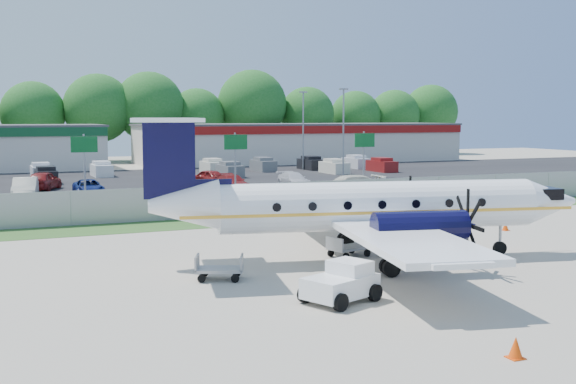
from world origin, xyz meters
name	(u,v)px	position (x,y,z in m)	size (l,w,h in m)	color
ground	(341,256)	(0.00, 0.00, 0.00)	(170.00, 170.00, 0.00)	#AFA594
grass_verge	(248,220)	(0.00, 12.00, 0.01)	(170.00, 4.00, 0.02)	#2D561E
access_road	(213,207)	(0.00, 19.00, 0.01)	(170.00, 8.00, 0.02)	black
parking_lot	(147,182)	(0.00, 40.00, 0.01)	(170.00, 32.00, 0.02)	black
perimeter_fence	(237,200)	(0.00, 14.00, 1.00)	(120.00, 0.06, 1.99)	gray
building_east	(301,143)	(26.00, 61.98, 2.63)	(44.40, 12.40, 5.24)	silver
sign_left	(84,154)	(-8.00, 22.91, 3.61)	(1.80, 0.26, 5.00)	gray
sign_mid	(236,151)	(3.00, 22.91, 3.61)	(1.80, 0.26, 5.00)	gray
sign_right	(364,149)	(14.00, 22.91, 3.61)	(1.80, 0.26, 5.00)	gray
light_pole_ne	(343,126)	(20.00, 38.00, 5.23)	(0.90, 0.35, 9.09)	gray
light_pole_se	(303,125)	(20.00, 48.00, 5.23)	(0.90, 0.35, 9.09)	gray
tree_line	(94,161)	(0.00, 74.00, 0.00)	(112.00, 6.00, 14.00)	#1B5B1A
aircraft	(368,206)	(0.64, -1.28, 2.38)	(20.16, 19.75, 6.15)	white
pushback_tug	(342,283)	(-3.63, -7.07, 0.64)	(2.88, 2.54, 1.34)	white
baggage_cart_near	(219,268)	(-6.45, -2.35, 0.44)	(2.07, 1.69, 0.94)	gray
baggage_cart_far	(349,247)	(0.25, -0.29, 0.44)	(2.04, 1.52, 0.96)	gray
cone_nose	(506,226)	(11.62, 2.89, 0.25)	(0.37, 0.37, 0.53)	#F14507
cone_port_wing	(516,348)	(-2.21, -13.97, 0.27)	(0.41, 0.41, 0.58)	#F14507
cone_starboard_wing	(338,218)	(4.68, 9.41, 0.25)	(0.37, 0.37, 0.52)	#F14507
road_car_mid	(347,197)	(11.38, 20.93, 0.00)	(2.36, 5.79, 1.68)	beige
road_car_east	(531,193)	(26.78, 17.76, 0.00)	(2.05, 5.05, 1.47)	silver
parked_car_a	(26,199)	(-11.57, 29.25, 0.00)	(1.71, 4.89, 1.61)	beige
parked_car_b	(89,196)	(-6.87, 29.72, 0.00)	(2.12, 4.60, 1.28)	navy
parked_car_c	(174,194)	(-0.46, 28.13, 0.00)	(1.52, 3.78, 1.29)	maroon
parked_car_d	(232,191)	(4.75, 28.91, 0.00)	(1.91, 4.71, 1.37)	maroon
parked_car_e	(294,187)	(10.73, 29.66, 0.00)	(1.83, 4.51, 1.31)	silver
parked_car_f	(44,190)	(-9.75, 35.56, 0.00)	(1.93, 4.79, 1.63)	maroon
parked_car_g	(208,185)	(4.48, 35.04, 0.00)	(1.64, 4.08, 1.39)	maroon
far_parking_rows	(137,178)	(0.00, 45.00, 0.00)	(56.00, 10.00, 1.60)	gray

